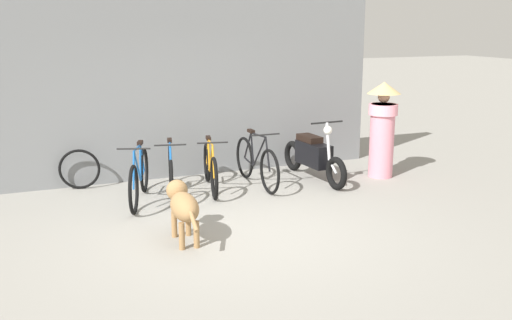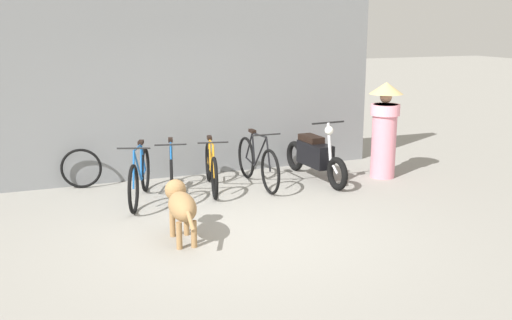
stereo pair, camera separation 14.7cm
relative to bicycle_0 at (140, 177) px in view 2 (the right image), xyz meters
name	(u,v)px [view 2 (the right image)]	position (x,y,z in m)	size (l,w,h in m)	color
ground_plane	(239,232)	(0.90, -1.79, -0.36)	(60.00, 60.00, 0.00)	gray
shop_wall_back	(176,88)	(0.90, 1.30, 1.13)	(7.20, 0.20, 2.99)	slate
bicycle_0	(140,177)	(0.00, 0.00, 0.00)	(0.67, 1.70, 0.89)	black
bicycle_1	(172,172)	(0.51, 0.16, -0.01)	(0.52, 1.64, 0.87)	black
bicycle_2	(211,168)	(1.16, 0.22, -0.02)	(0.51, 1.67, 0.84)	black
bicycle_3	(258,163)	(1.93, 0.18, 0.01)	(0.46, 1.75, 0.91)	black
motorcycle	(315,156)	(2.95, 0.16, 0.04)	(0.58, 1.93, 1.04)	black
stray_dog	(181,204)	(0.17, -1.75, 0.08)	(0.36, 1.25, 0.67)	#997247
person_in_robes	(385,126)	(4.10, -0.10, 0.52)	(0.70, 0.70, 1.61)	pink
spare_tire_left	(81,168)	(-0.73, 1.06, -0.04)	(0.64, 0.16, 0.64)	black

